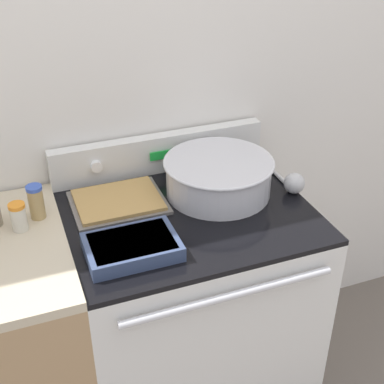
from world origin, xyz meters
The scene contains 10 objects.
kitchen_wall centered at (0.00, 0.68, 1.25)m, with size 8.00×0.05×2.50m.
stove_range centered at (0.00, 0.32, 0.46)m, with size 0.80×0.68×0.91m.
control_panel centered at (0.00, 0.62, 0.98)m, with size 0.80×0.07×0.14m.
side_counter centered at (-0.66, 0.32, 0.46)m, with size 0.52×0.65×0.92m.
mixing_bowl centered at (0.14, 0.40, 0.98)m, with size 0.38×0.38×0.13m.
casserole_dish centered at (-0.23, 0.17, 0.94)m, with size 0.27×0.18×0.05m.
baking_tray centered at (-0.20, 0.45, 0.92)m, with size 0.31×0.25×0.02m.
ladle centered at (0.38, 0.33, 0.94)m, with size 0.07×0.32×0.07m.
spice_jar_blue_cap centered at (-0.46, 0.44, 0.98)m, with size 0.05×0.05×0.11m.
spice_jar_orange_cap centered at (-0.52, 0.40, 0.97)m, with size 0.05×0.05×0.09m.
Camera 1 is at (-0.51, -1.05, 1.87)m, focal length 50.00 mm.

